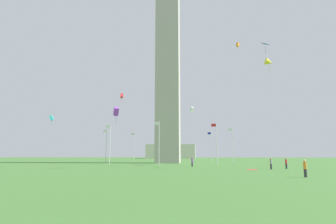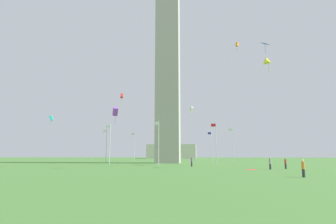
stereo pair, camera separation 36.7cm
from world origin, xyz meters
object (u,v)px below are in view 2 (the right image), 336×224
(flagpole_ne, at_px, (110,142))
(person_purple_shirt, at_px, (192,162))
(kite_orange_box, at_px, (237,45))
(kite_cyan_box, at_px, (51,118))
(person_gray_shirt, at_px, (270,164))
(kite_red_box, at_px, (122,96))
(flagpole_e, at_px, (158,141))
(kite_yellow_delta, at_px, (268,62))
(flagpole_n, at_px, (106,144))
(obelisk_monument, at_px, (168,59))
(kite_blue_diamond, at_px, (265,44))
(person_red_shirt, at_px, (286,164))
(flagpole_nw, at_px, (134,146))
(distant_building, at_px, (172,152))
(person_orange_shirt, at_px, (303,168))
(kite_purple_box, at_px, (115,112))
(flagpole_s, at_px, (233,144))
(flagpole_se, at_px, (216,142))
(picnic_blanket_near_first_person, at_px, (251,170))
(kite_white_box, at_px, (191,109))
(flagpole_sw, at_px, (211,145))
(flagpole_w, at_px, (174,146))

(flagpole_ne, height_order, person_purple_shirt, flagpole_ne)
(kite_orange_box, distance_m, kite_cyan_box, 37.61)
(person_gray_shirt, distance_m, kite_red_box, 40.53)
(flagpole_e, xyz_separation_m, kite_yellow_delta, (-20.41, 8.30, 13.16))
(flagpole_n, relative_size, kite_orange_box, 5.78)
(obelisk_monument, distance_m, kite_cyan_box, 36.56)
(obelisk_monument, distance_m, flagpole_e, 28.95)
(kite_yellow_delta, distance_m, kite_blue_diamond, 13.06)
(person_purple_shirt, relative_size, person_red_shirt, 1.06)
(flagpole_e, xyz_separation_m, flagpole_nw, (11.91, -28.76, 0.00))
(person_purple_shirt, xyz_separation_m, distant_building, (13.30, -95.88, 2.84))
(flagpole_ne, relative_size, person_orange_shirt, 5.14)
(kite_purple_box, bearing_deg, kite_orange_box, -162.59)
(flagpole_s, xyz_separation_m, kite_cyan_box, (36.15, 24.16, 4.09))
(flagpole_se, bearing_deg, person_purple_shirt, 58.46)
(flagpole_nw, bearing_deg, picnic_blanket_near_first_person, 124.02)
(flagpole_n, bearing_deg, kite_orange_box, 145.59)
(flagpole_n, xyz_separation_m, distant_building, (-10.36, -75.67, -1.20))
(flagpole_e, bearing_deg, flagpole_nw, -67.50)
(flagpole_ne, distance_m, kite_white_box, 20.81)
(kite_red_box, bearing_deg, person_orange_shirt, 129.10)
(person_orange_shirt, bearing_deg, person_purple_shirt, -3.39)
(distant_building, bearing_deg, kite_purple_box, 90.58)
(obelisk_monument, height_order, person_gray_shirt, obelisk_monument)
(obelisk_monument, height_order, kite_cyan_box, obelisk_monument)
(obelisk_monument, relative_size, kite_yellow_delta, 21.51)
(flagpole_n, distance_m, kite_orange_box, 43.24)
(flagpole_ne, relative_size, person_purple_shirt, 5.15)
(person_red_shirt, bearing_deg, picnic_blanket_near_first_person, 54.83)
(flagpole_sw, height_order, flagpole_w, same)
(kite_white_box, bearing_deg, flagpole_sw, -105.98)
(person_gray_shirt, height_order, kite_red_box, kite_red_box)
(person_purple_shirt, relative_size, distant_building, 0.07)
(flagpole_se, height_order, kite_white_box, kite_white_box)
(picnic_blanket_near_first_person, bearing_deg, person_gray_shirt, -163.27)
(flagpole_e, height_order, kite_cyan_box, kite_cyan_box)
(flagpole_ne, height_order, kite_orange_box, kite_orange_box)
(flagpole_w, distance_m, person_purple_shirt, 37.90)
(kite_white_box, bearing_deg, kite_cyan_box, 33.87)
(flagpole_s, bearing_deg, obelisk_monument, -0.00)
(person_purple_shirt, distance_m, kite_cyan_box, 27.64)
(person_red_shirt, bearing_deg, flagpole_nw, -21.58)
(flagpole_n, relative_size, flagpole_s, 1.00)
(flagpole_ne, relative_size, kite_red_box, 3.93)
(flagpole_e, height_order, person_purple_shirt, flagpole_e)
(kite_orange_box, bearing_deg, flagpole_w, -68.16)
(person_purple_shirt, distance_m, distant_building, 96.84)
(person_purple_shirt, relative_size, kite_orange_box, 1.12)
(flagpole_s, distance_m, kite_red_box, 30.97)
(flagpole_e, relative_size, flagpole_se, 1.00)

